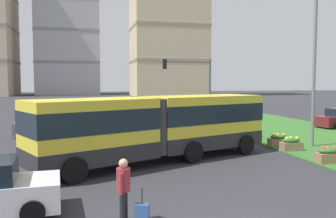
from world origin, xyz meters
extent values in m
cube|color=yellow|center=(2.25, 10.59, 1.73)|extent=(6.50, 4.53, 2.55)
cube|color=#262628|center=(2.25, 10.59, 0.80)|extent=(6.52, 4.55, 0.70)
cube|color=#19232D|center=(2.25, 10.59, 2.15)|extent=(6.55, 4.58, 0.90)
cube|color=yellow|center=(-3.34, 8.16, 1.73)|extent=(5.77, 4.48, 2.55)
cube|color=#262628|center=(-3.34, 8.16, 0.80)|extent=(5.80, 4.51, 0.70)
cube|color=#19232D|center=(-3.34, 8.16, 2.15)|extent=(5.82, 4.53, 0.90)
cylinder|color=#383838|center=(-0.54, 9.49, 1.72)|extent=(2.40, 2.40, 2.45)
cylinder|color=black|center=(3.47, 12.41, 0.50)|extent=(1.03, 0.63, 1.00)
cylinder|color=black|center=(4.39, 10.09, 0.50)|extent=(1.03, 0.63, 1.00)
cylinder|color=black|center=(0.30, 11.16, 0.50)|extent=(1.03, 0.63, 1.00)
cylinder|color=black|center=(1.22, 8.84, 0.50)|extent=(1.03, 0.63, 1.00)
cylinder|color=black|center=(-5.05, 8.74, 0.50)|extent=(1.02, 0.68, 1.00)
cylinder|color=black|center=(-3.98, 6.48, 0.50)|extent=(1.02, 0.68, 1.00)
sphere|color=#F9EFC6|center=(4.73, 12.54, 0.80)|extent=(0.24, 0.24, 0.24)
sphere|color=#F9EFC6|center=(5.39, 10.86, 0.80)|extent=(0.24, 0.24, 0.24)
cylinder|color=black|center=(-5.07, 4.60, 0.32)|extent=(0.65, 0.27, 0.64)
cylinder|color=black|center=(-4.94, 2.81, 0.32)|extent=(0.65, 0.27, 0.64)
cube|color=slate|center=(-6.00, 18.97, 0.58)|extent=(4.47, 1.97, 0.80)
cube|color=black|center=(-6.15, 18.96, 1.28)|extent=(2.44, 1.77, 0.60)
cylinder|color=black|center=(-4.54, 19.92, 0.32)|extent=(0.65, 0.24, 0.64)
cylinder|color=black|center=(-4.47, 18.12, 0.32)|extent=(0.65, 0.24, 0.64)
cylinder|color=black|center=(-7.53, 19.81, 0.32)|extent=(0.65, 0.24, 0.64)
cylinder|color=black|center=(-7.46, 18.01, 0.32)|extent=(0.65, 0.24, 0.64)
cylinder|color=black|center=(15.04, 17.07, 0.32)|extent=(0.66, 0.29, 0.64)
cylinder|color=black|center=(14.84, 18.86, 0.32)|extent=(0.66, 0.29, 0.64)
cylinder|color=black|center=(-2.60, 2.34, 0.45)|extent=(0.16, 0.16, 0.90)
cylinder|color=black|center=(-2.67, 2.16, 0.45)|extent=(0.16, 0.16, 0.90)
cylinder|color=maroon|center=(-2.64, 2.25, 1.20)|extent=(0.36, 0.36, 0.60)
sphere|color=tan|center=(-2.64, 2.25, 1.62)|extent=(0.24, 0.24, 0.24)
cylinder|color=maroon|center=(-2.55, 2.47, 1.15)|extent=(0.10, 0.10, 0.55)
cylinder|color=maroon|center=(-2.72, 2.02, 1.15)|extent=(0.10, 0.10, 0.55)
cube|color=#335693|center=(-2.19, 2.05, 0.31)|extent=(0.42, 0.35, 0.56)
cylinder|color=black|center=(-2.19, 2.05, 0.80)|extent=(0.03, 0.03, 0.40)
cube|color=#937051|center=(7.03, 7.16, 0.30)|extent=(1.10, 0.56, 0.44)
ellipsoid|color=#2D6B28|center=(7.03, 7.16, 0.62)|extent=(0.99, 0.50, 0.28)
sphere|color=red|center=(6.75, 7.16, 0.72)|extent=(0.20, 0.20, 0.20)
sphere|color=red|center=(7.03, 7.24, 0.72)|extent=(0.20, 0.20, 0.20)
sphere|color=red|center=(7.31, 7.10, 0.72)|extent=(0.20, 0.20, 0.20)
cube|color=#937051|center=(7.03, 10.18, 0.30)|extent=(1.10, 0.56, 0.44)
ellipsoid|color=#2D6B28|center=(7.03, 10.18, 0.62)|extent=(0.99, 0.50, 0.28)
sphere|color=yellow|center=(6.75, 10.18, 0.72)|extent=(0.20, 0.20, 0.20)
sphere|color=yellow|center=(7.03, 10.26, 0.72)|extent=(0.20, 0.20, 0.20)
sphere|color=yellow|center=(7.31, 10.12, 0.72)|extent=(0.20, 0.20, 0.20)
cube|color=#937051|center=(7.03, 11.48, 0.30)|extent=(1.10, 0.56, 0.44)
ellipsoid|color=#2D6B28|center=(7.03, 11.48, 0.62)|extent=(0.99, 0.50, 0.28)
sphere|color=orange|center=(6.75, 11.48, 0.72)|extent=(0.20, 0.20, 0.20)
sphere|color=orange|center=(7.03, 11.56, 0.72)|extent=(0.20, 0.20, 0.20)
sphere|color=orange|center=(7.31, 11.42, 0.72)|extent=(0.20, 0.20, 0.20)
cube|color=#937051|center=(7.03, 14.96, 0.30)|extent=(1.10, 0.56, 0.44)
ellipsoid|color=#2D6B28|center=(7.03, 14.96, 0.62)|extent=(0.99, 0.50, 0.28)
sphere|color=#D14C99|center=(6.75, 14.96, 0.72)|extent=(0.20, 0.20, 0.20)
sphere|color=#D14C99|center=(7.03, 15.04, 0.72)|extent=(0.20, 0.20, 0.20)
sphere|color=#D14C99|center=(7.31, 14.90, 0.72)|extent=(0.20, 0.20, 0.20)
cylinder|color=#474C51|center=(6.63, 22.00, 2.76)|extent=(0.16, 0.16, 5.53)
cylinder|color=#474C51|center=(4.55, 22.00, 5.33)|extent=(4.16, 0.10, 0.10)
cube|color=black|center=(2.77, 22.00, 5.13)|extent=(0.28, 0.28, 0.80)
sphere|color=red|center=(2.77, 22.00, 5.38)|extent=(0.16, 0.16, 0.16)
sphere|color=yellow|center=(2.77, 22.00, 5.12)|extent=(0.16, 0.16, 0.16)
sphere|color=green|center=(2.77, 22.00, 4.86)|extent=(0.16, 0.16, 0.16)
cylinder|color=slate|center=(8.93, 11.15, 4.62)|extent=(0.18, 0.18, 9.25)
cube|color=#9EA3AD|center=(-7.91, 102.02, 25.87)|extent=(17.15, 14.49, 51.75)
cube|color=gray|center=(-7.91, 102.02, 8.97)|extent=(17.35, 14.69, 0.70)
cube|color=gray|center=(-7.91, 102.02, 17.60)|extent=(17.35, 14.69, 0.70)
cube|color=gray|center=(-7.91, 102.02, 26.22)|extent=(17.35, 14.69, 0.70)
cube|color=#9C8D6E|center=(17.90, 86.94, 9.01)|extent=(18.72, 14.93, 0.70)
cube|color=#9C8D6E|center=(17.90, 86.94, 17.67)|extent=(18.72, 14.93, 0.70)
camera|label=1|loc=(-3.57, -7.01, 3.71)|focal=39.14mm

